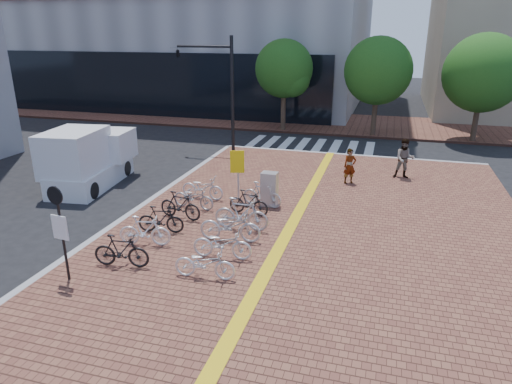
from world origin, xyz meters
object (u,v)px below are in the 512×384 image
(utility_box, at_px, (269,189))
(pedestrian_b, at_px, (405,159))
(bike_10, at_px, (249,202))
(traffic_light_pole, at_px, (207,73))
(bike_4, at_px, (194,197))
(notice_sign, at_px, (60,222))
(box_truck, at_px, (89,159))
(bike_3, at_px, (180,205))
(bike_5, at_px, (203,187))
(pedestrian_a, at_px, (350,166))
(bike_0, at_px, (121,251))
(bike_11, at_px, (262,194))
(bike_2, at_px, (161,219))
(bike_7, at_px, (222,244))
(bike_1, at_px, (145,231))
(bike_9, at_px, (241,214))
(yellow_sign, at_px, (238,166))
(bike_8, at_px, (230,226))
(bike_6, at_px, (205,263))

(utility_box, bearing_deg, pedestrian_b, 45.74)
(bike_10, relative_size, traffic_light_pole, 0.25)
(traffic_light_pole, bearing_deg, bike_4, -71.96)
(notice_sign, relative_size, box_truck, 0.56)
(bike_4, height_order, pedestrian_b, pedestrian_b)
(bike_3, relative_size, bike_5, 0.94)
(box_truck, bearing_deg, bike_10, -11.40)
(bike_10, relative_size, pedestrian_a, 1.00)
(bike_0, relative_size, traffic_light_pole, 0.26)
(bike_0, xyz_separation_m, bike_11, (2.57, 5.72, -0.01))
(bike_2, xyz_separation_m, bike_10, (2.34, 2.34, -0.00))
(bike_10, height_order, utility_box, utility_box)
(bike_10, xyz_separation_m, pedestrian_a, (3.20, 4.75, 0.31))
(bike_7, xyz_separation_m, traffic_light_pole, (-5.26, 12.13, 3.80))
(utility_box, bearing_deg, bike_2, -129.62)
(bike_3, distance_m, bike_5, 2.16)
(bike_1, distance_m, bike_9, 3.23)
(box_truck, bearing_deg, bike_0, -49.13)
(bike_9, distance_m, yellow_sign, 2.98)
(bike_3, bearing_deg, bike_4, 5.94)
(bike_7, height_order, pedestrian_a, pedestrian_a)
(bike_7, xyz_separation_m, bike_9, (-0.10, 2.12, 0.10))
(notice_sign, bearing_deg, pedestrian_a, 58.39)
(bike_3, height_order, pedestrian_b, pedestrian_b)
(bike_5, height_order, bike_8, bike_8)
(utility_box, bearing_deg, pedestrian_a, 53.66)
(utility_box, distance_m, traffic_light_pole, 10.00)
(bike_10, distance_m, bike_11, 0.97)
(bike_7, distance_m, pedestrian_a, 8.76)
(bike_4, relative_size, bike_11, 1.06)
(pedestrian_b, bearing_deg, bike_9, -130.70)
(bike_11, bearing_deg, bike_10, 174.90)
(bike_2, height_order, bike_10, same)
(yellow_sign, bearing_deg, bike_9, -69.45)
(bike_4, height_order, bike_10, bike_10)
(yellow_sign, height_order, traffic_light_pole, traffic_light_pole)
(bike_5, xyz_separation_m, box_truck, (-5.55, 0.48, 0.62))
(pedestrian_b, bearing_deg, bike_0, -130.99)
(bike_11, bearing_deg, notice_sign, 162.33)
(bike_5, xyz_separation_m, utility_box, (2.77, -0.00, 0.20))
(bike_5, xyz_separation_m, bike_10, (2.27, -1.10, -0.00))
(bike_0, relative_size, bike_2, 1.05)
(bike_9, relative_size, yellow_sign, 0.93)
(bike_10, relative_size, box_truck, 0.33)
(bike_8, bearing_deg, traffic_light_pole, 19.15)
(pedestrian_b, bearing_deg, bike_11, -140.35)
(bike_10, bearing_deg, bike_5, 72.10)
(bike_11, relative_size, traffic_light_pole, 0.26)
(bike_2, bearing_deg, bike_6, -142.94)
(bike_0, height_order, bike_10, bike_0)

